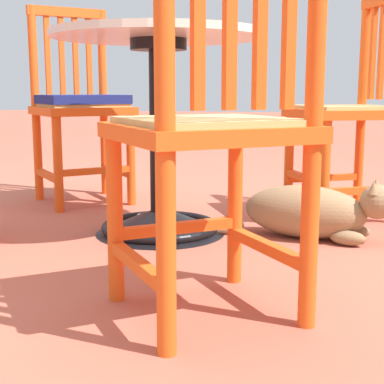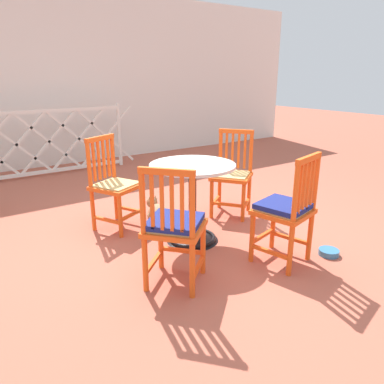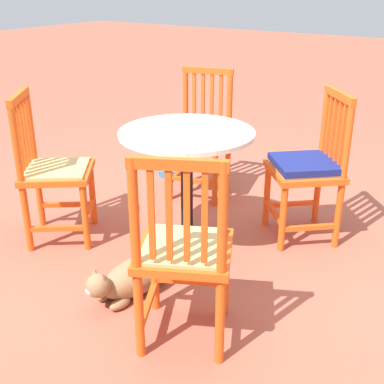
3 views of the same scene
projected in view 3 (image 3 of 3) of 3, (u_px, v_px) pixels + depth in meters
The scene contains 8 objects.
ground_plane at pixel (187, 248), 3.05m from camera, with size 24.00×24.00×0.00m, color #AD5642.
cafe_table at pixel (187, 204), 2.95m from camera, with size 0.76×0.76×0.73m.
orange_chair_at_corner at pixel (201, 136), 3.66m from camera, with size 0.49×0.49×0.91m.
orange_chair_by_planter at pixel (53, 172), 3.02m from camera, with size 0.56×0.56×0.91m.
orange_chair_near_fence at pixel (184, 254), 2.13m from camera, with size 0.54×0.54×0.91m.
orange_chair_tucked_in at pixel (308, 169), 3.03m from camera, with size 0.56×0.56×0.91m.
tabby_cat at pixel (133, 278), 2.58m from camera, with size 0.29×0.75×0.23m.
pet_water_bowl at pixel (169, 172), 4.15m from camera, with size 0.17×0.17×0.05m, color teal.
Camera 3 is at (-1.51, 2.20, 1.52)m, focal length 47.10 mm.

